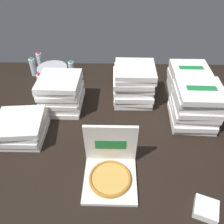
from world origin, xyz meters
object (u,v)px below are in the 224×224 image
at_px(open_pizza_box, 110,169).
at_px(water_bottle_4, 41,83).
at_px(water_bottle_3, 72,78).
at_px(pizza_stack_center_far, 21,128).
at_px(water_bottle_1, 33,67).
at_px(pizza_stack_right_far, 133,84).
at_px(water_bottle_2, 72,70).
at_px(napkin_pile, 206,209).
at_px(pizza_stack_center_near, 195,105).
at_px(pizza_stack_right_mid, 61,93).
at_px(water_bottle_0, 40,61).
at_px(ice_bucket, 53,73).
at_px(pizza_stack_right_near, 188,80).

distance_m(open_pizza_box, water_bottle_4, 1.26).
bearing_deg(water_bottle_3, pizza_stack_center_far, -111.67).
bearing_deg(pizza_stack_center_far, water_bottle_1, 100.41).
bearing_deg(pizza_stack_right_far, water_bottle_2, 150.35).
distance_m(water_bottle_2, napkin_pile, 1.87).
height_order(pizza_stack_center_near, pizza_stack_right_far, pizza_stack_center_near).
relative_size(pizza_stack_right_mid, water_bottle_4, 1.82).
bearing_deg(pizza_stack_right_mid, water_bottle_0, 119.21).
relative_size(ice_bucket, water_bottle_1, 1.52).
height_order(pizza_stack_right_near, water_bottle_4, pizza_stack_right_near).
distance_m(pizza_stack_right_mid, pizza_stack_center_far, 0.48).
bearing_deg(napkin_pile, pizza_stack_right_near, 82.81).
relative_size(pizza_stack_right_near, water_bottle_0, 1.79).
xyz_separation_m(pizza_stack_center_near, pizza_stack_right_near, (0.06, 0.46, -0.05)).
xyz_separation_m(ice_bucket, water_bottle_1, (-0.24, 0.06, 0.03)).
xyz_separation_m(pizza_stack_right_near, napkin_pile, (-0.16, -1.30, -0.11)).
bearing_deg(pizza_stack_right_far, water_bottle_0, 151.71).
xyz_separation_m(pizza_stack_right_mid, pizza_stack_right_far, (0.68, 0.13, 0.02)).
distance_m(pizza_stack_center_far, water_bottle_3, 0.81).
height_order(pizza_stack_right_mid, pizza_stack_right_far, pizza_stack_right_far).
bearing_deg(water_bottle_2, pizza_stack_right_mid, -91.51).
bearing_deg(pizza_stack_right_near, pizza_stack_center_far, -155.91).
relative_size(water_bottle_0, napkin_pile, 1.52).
height_order(open_pizza_box, napkin_pile, open_pizza_box).
height_order(pizza_stack_center_far, ice_bucket, pizza_stack_center_far).
bearing_deg(water_bottle_1, pizza_stack_center_near, -24.95).
distance_m(pizza_stack_center_near, water_bottle_4, 1.52).
xyz_separation_m(pizza_stack_right_near, ice_bucket, (-1.45, 0.23, -0.07)).
height_order(pizza_stack_right_mid, water_bottle_4, pizza_stack_right_mid).
relative_size(pizza_stack_right_near, water_bottle_4, 1.79).
distance_m(water_bottle_0, napkin_pile, 2.28).
bearing_deg(napkin_pile, water_bottle_3, 127.27).
height_order(pizza_stack_center_near, pizza_stack_right_mid, pizza_stack_center_near).
distance_m(pizza_stack_right_mid, pizza_stack_right_far, 0.69).
relative_size(water_bottle_1, water_bottle_3, 1.00).
distance_m(ice_bucket, water_bottle_3, 0.28).
distance_m(pizza_stack_right_far, pizza_stack_center_far, 1.08).
height_order(pizza_stack_center_far, water_bottle_4, water_bottle_4).
bearing_deg(pizza_stack_center_near, water_bottle_0, 150.54).
relative_size(water_bottle_0, water_bottle_3, 1.00).
bearing_deg(pizza_stack_center_near, pizza_stack_right_far, 148.17).
distance_m(pizza_stack_right_near, water_bottle_0, 1.70).
distance_m(open_pizza_box, pizza_stack_right_mid, 0.91).
bearing_deg(napkin_pile, water_bottle_0, 130.58).
height_order(open_pizza_box, water_bottle_1, open_pizza_box).
height_order(pizza_stack_center_far, water_bottle_2, water_bottle_2).
xyz_separation_m(pizza_stack_right_far, water_bottle_1, (-1.12, 0.44, -0.08)).
relative_size(pizza_stack_right_mid, ice_bucket, 1.20).
height_order(open_pizza_box, water_bottle_4, open_pizza_box).
bearing_deg(pizza_stack_right_mid, pizza_stack_right_far, 10.91).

